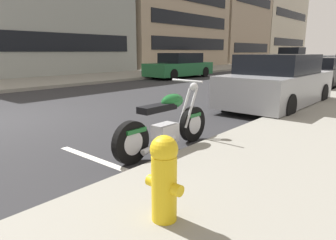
# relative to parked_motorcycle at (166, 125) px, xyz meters

# --- Properties ---
(sidewalk_far_curb) EXTENTS (120.00, 5.00, 0.14)m
(sidewalk_far_curb) POSITION_rel_parked_motorcycle_xyz_m (11.00, 11.67, -0.36)
(sidewalk_far_curb) COLOR gray
(sidewalk_far_curb) RESTS_ON ground
(parking_stall_stripe) EXTENTS (0.12, 2.20, 0.01)m
(parking_stall_stripe) POSITION_rel_parked_motorcycle_xyz_m (-1.00, 0.31, -0.42)
(parking_stall_stripe) COLOR silver
(parking_stall_stripe) RESTS_ON ground
(parked_motorcycle) EXTENTS (2.11, 0.62, 1.11)m
(parked_motorcycle) POSITION_rel_parked_motorcycle_xyz_m (0.00, 0.00, 0.00)
(parked_motorcycle) COLOR black
(parked_motorcycle) RESTS_ON ground
(parked_car_behind_motorcycle) EXTENTS (4.29, 1.90, 1.49)m
(parked_car_behind_motorcycle) POSITION_rel_parked_motorcycle_xyz_m (4.96, 0.10, 0.28)
(parked_car_behind_motorcycle) COLOR gray
(parked_car_behind_motorcycle) RESTS_ON ground
(parked_car_across_street) EXTENTS (4.74, 1.91, 1.31)m
(parked_car_across_street) POSITION_rel_parked_motorcycle_xyz_m (11.22, 0.57, 0.20)
(parked_car_across_street) COLOR black
(parked_car_across_street) RESTS_ON ground
(crossing_truck) EXTENTS (2.21, 5.18, 1.93)m
(crossing_truck) POSITION_rel_parked_motorcycle_xyz_m (26.77, 6.38, 0.46)
(crossing_truck) COLOR #4C5156
(crossing_truck) RESTS_ON ground
(car_opposite_curb) EXTENTS (4.65, 1.94, 1.47)m
(car_opposite_curb) POSITION_rel_parked_motorcycle_xyz_m (11.06, 8.42, 0.26)
(car_opposite_curb) COLOR #236638
(car_opposite_curb) RESTS_ON ground
(fire_hydrant) EXTENTS (0.24, 0.36, 0.76)m
(fire_hydrant) POSITION_rel_parked_motorcycle_xyz_m (-1.74, -1.47, 0.12)
(fire_hydrant) COLOR gold
(fire_hydrant) RESTS_ON sidewalk_near_curb
(townhouse_near_left) EXTENTS (12.55, 9.78, 9.55)m
(townhouse_near_left) POSITION_rel_parked_motorcycle_xyz_m (6.55, 18.83, 4.35)
(townhouse_near_left) COLOR #939993
(townhouse_near_left) RESTS_ON ground
(townhouse_far_uphill) EXTENTS (13.35, 9.00, 10.19)m
(townhouse_far_uphill) POSITION_rel_parked_motorcycle_xyz_m (20.07, 18.43, 4.67)
(townhouse_far_uphill) COLOR tan
(townhouse_far_uphill) RESTS_ON ground
(townhouse_behind_pole) EXTENTS (11.01, 8.24, 8.95)m
(townhouse_behind_pole) POSITION_rel_parked_motorcycle_xyz_m (32.74, 18.06, 4.05)
(townhouse_behind_pole) COLOR tan
(townhouse_behind_pole) RESTS_ON ground
(townhouse_corner_block) EXTENTS (15.29, 10.18, 13.27)m
(townhouse_corner_block) POSITION_rel_parked_motorcycle_xyz_m (46.12, 19.03, 6.21)
(townhouse_corner_block) COLOR beige
(townhouse_corner_block) RESTS_ON ground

